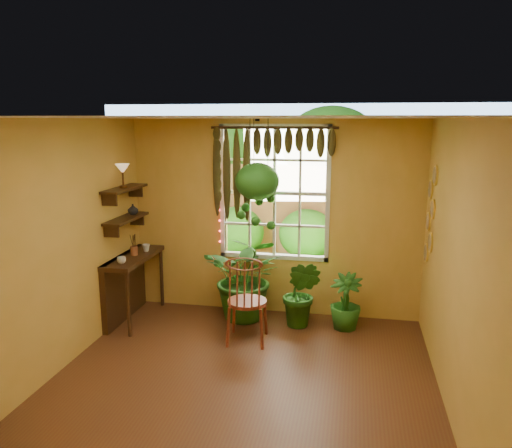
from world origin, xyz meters
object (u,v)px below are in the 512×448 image
(potted_plant_mid, at_px, (301,294))
(counter_ledge, at_px, (127,280))
(windsor_chair, at_px, (247,313))
(hanging_basket, at_px, (257,186))
(potted_plant_left, at_px, (247,276))

(potted_plant_mid, bearing_deg, counter_ledge, -175.92)
(counter_ledge, relative_size, windsor_chair, 0.93)
(windsor_chair, height_order, hanging_basket, hanging_basket)
(windsor_chair, distance_m, potted_plant_left, 0.78)
(windsor_chair, distance_m, potted_plant_mid, 0.85)
(potted_plant_left, distance_m, hanging_basket, 1.25)
(windsor_chair, relative_size, hanging_basket, 0.90)
(potted_plant_mid, bearing_deg, hanging_basket, 167.95)
(counter_ledge, height_order, potted_plant_left, potted_plant_left)
(counter_ledge, bearing_deg, hanging_basket, 9.75)
(potted_plant_left, height_order, potted_plant_mid, potted_plant_left)
(potted_plant_mid, distance_m, hanging_basket, 1.52)
(windsor_chair, height_order, potted_plant_mid, windsor_chair)
(potted_plant_left, xyz_separation_m, potted_plant_mid, (0.76, -0.14, -0.15))
(counter_ledge, distance_m, hanging_basket, 2.19)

